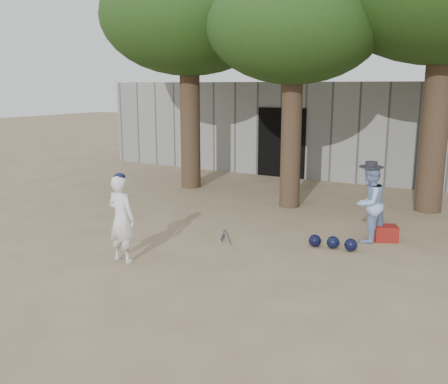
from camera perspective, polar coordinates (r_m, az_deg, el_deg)
The scene contains 8 objects.
ground at distance 9.02m, azimuth -6.52°, elevation -6.67°, with size 70.00×70.00×0.00m, color #937C5E.
boy_player at distance 8.42m, azimuth -11.65°, elevation -3.01°, with size 0.53×0.35×1.46m, color silver.
spectator_blue at distance 9.69m, azimuth 16.23°, elevation -1.30°, with size 0.71×0.55×1.45m, color #90AEDE.
red_bag at distance 9.95m, azimuth 17.98°, elevation -4.50°, with size 0.42×0.32×0.30m, color maroon.
back_building at distance 17.99m, azimuth 13.37°, elevation 7.33°, with size 16.00×5.24×3.00m.
helmet_row at distance 9.24m, azimuth 12.32°, elevation -5.67°, with size 0.87×0.31×0.23m.
bat_pile at distance 9.64m, azimuth 0.09°, elevation -5.19°, with size 0.57×0.77×0.06m.
tree_row at distance 12.77m, azimuth 10.19°, elevation 19.99°, with size 11.40×5.80×6.69m.
Camera 1 is at (5.11, -6.85, 2.89)m, focal length 40.00 mm.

